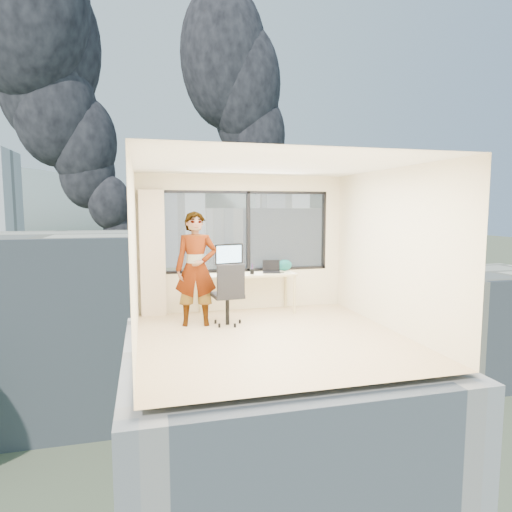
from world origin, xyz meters
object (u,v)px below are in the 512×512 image
object	(u,v)px
chair	(227,293)
game_console	(232,270)
laptop	(271,267)
desk	(247,293)
monitor	(229,258)
handbag	(285,265)
person	(196,269)

from	to	relation	value
chair	game_console	xyz separation A→B (m)	(0.28, 0.99, 0.25)
chair	game_console	distance (m)	1.06
chair	laptop	size ratio (longest dim) A/B	3.10
desk	monitor	world-z (taller)	monitor
chair	handbag	distance (m)	1.66
monitor	person	bearing A→B (deg)	-146.85
desk	person	bearing A→B (deg)	-148.77
monitor	laptop	bearing A→B (deg)	-20.95
chair	person	world-z (taller)	person
chair	person	bearing A→B (deg)	160.73
monitor	handbag	distance (m)	1.15
person	game_console	bearing A→B (deg)	55.24
person	handbag	size ratio (longest dim) A/B	6.78
desk	monitor	distance (m)	0.74
desk	chair	size ratio (longest dim) A/B	1.66
person	monitor	size ratio (longest dim) A/B	3.39
desk	laptop	distance (m)	0.67
monitor	laptop	distance (m)	0.83
desk	handbag	xyz separation A→B (m)	(0.80, 0.19, 0.48)
laptop	handbag	size ratio (longest dim) A/B	1.23
handbag	person	bearing A→B (deg)	-134.73
chair	game_console	world-z (taller)	chair
chair	laptop	bearing A→B (deg)	31.84
person	handbag	bearing A→B (deg)	31.79
person	monitor	bearing A→B (deg)	54.16
desk	handbag	distance (m)	0.95
handbag	laptop	bearing A→B (deg)	-128.36
game_console	laptop	bearing A→B (deg)	-19.80
person	laptop	world-z (taller)	person
monitor	game_console	size ratio (longest dim) A/B	1.73
desk	laptop	world-z (taller)	laptop
desk	person	world-z (taller)	person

